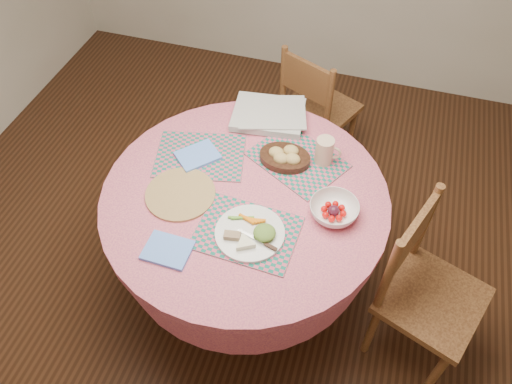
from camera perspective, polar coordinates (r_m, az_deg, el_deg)
ground at (r=2.75m, az=-1.01°, el=-10.37°), size 4.00×4.00×0.00m
dining_table at (r=2.28m, az=-1.20°, el=-3.37°), size 1.24×1.24×0.75m
chair_right at (r=2.31m, az=18.65°, el=-10.44°), size 0.52×0.53×0.90m
chair_back at (r=3.04m, az=6.81°, el=9.60°), size 0.51×0.50×0.85m
placemat_front at (r=2.00m, az=-1.04°, el=-4.64°), size 0.41×0.32×0.01m
placemat_left at (r=2.30m, az=-6.40°, el=4.15°), size 0.46×0.38×0.01m
placemat_back at (r=2.27m, az=4.73°, el=3.69°), size 0.50×0.46×0.01m
wicker_trivet at (r=2.15m, az=-8.63°, el=-0.22°), size 0.30×0.30×0.01m
napkin_near at (r=1.98m, az=-10.06°, el=-6.56°), size 0.18×0.14×0.01m
napkin_far at (r=2.28m, az=-6.68°, el=4.16°), size 0.22×0.23×0.01m
dinner_plate at (r=1.98m, az=-0.57°, el=-4.72°), size 0.28×0.28×0.05m
bread_bowl at (r=2.24m, az=3.34°, el=4.08°), size 0.23×0.23×0.08m
latte_mug at (r=2.23m, az=7.88°, el=4.67°), size 0.12×0.08×0.13m
fruit_bowl at (r=2.06m, az=8.89°, el=-2.06°), size 0.27×0.27×0.06m
newspaper_stack at (r=2.46m, az=1.49°, el=8.87°), size 0.39×0.33×0.04m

